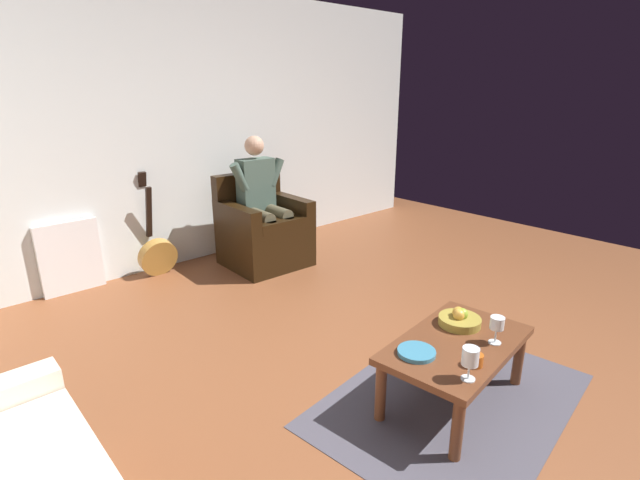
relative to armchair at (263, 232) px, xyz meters
The scene contains 13 objects.
ground_plane 2.52m from the armchair, 82.63° to the left, with size 7.42×7.42×0.00m, color brown.
wall_back 1.23m from the armchair, 63.47° to the right, with size 6.35×0.06×2.67m, color silver.
rug 2.65m from the armchair, 78.67° to the left, with size 1.63×1.15×0.01m, color #45424D.
armchair is the anchor object (origin of this frame).
person_seated 0.36m from the armchair, 87.78° to the left, with size 0.62×0.56×1.29m.
coffee_table 2.63m from the armchair, 78.67° to the left, with size 0.98×0.65×0.39m.
guitar 1.05m from the armchair, 25.07° to the right, with size 0.36×0.29×1.00m.
radiator 1.76m from the armchair, 18.92° to the right, with size 0.51×0.06×0.64m, color white.
wine_glass_near 2.75m from the armchair, 82.24° to the left, with size 0.08×0.08×0.16m.
wine_glass_far 2.92m from the armchair, 74.31° to the left, with size 0.08×0.08×0.17m.
fruit_bowl 2.50m from the armchair, 82.35° to the left, with size 0.25×0.25×0.11m.
decorative_dish 2.62m from the armchair, 72.45° to the left, with size 0.21×0.21×0.02m, color teal.
candle_jar 2.85m from the armchair, 76.70° to the left, with size 0.08×0.08×0.06m, color #B25218.
Camera 1 is at (2.34, 1.31, 1.76)m, focal length 26.48 mm.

